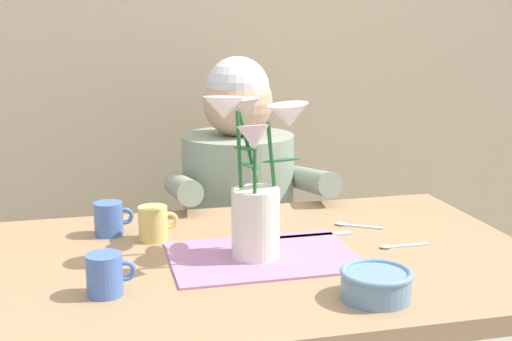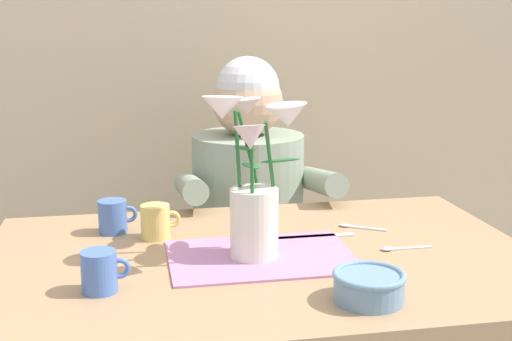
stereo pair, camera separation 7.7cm
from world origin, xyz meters
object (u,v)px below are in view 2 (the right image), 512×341
at_px(seated_person, 248,242).
at_px(flower_vase, 254,181).
at_px(coffee_cup, 156,222).
at_px(tea_cup, 100,271).
at_px(ceramic_mug, 113,216).
at_px(dinner_knife, 316,237).
at_px(ceramic_bowl, 369,285).

bearing_deg(seated_person, flower_vase, -101.67).
relative_size(flower_vase, coffee_cup, 3.80).
relative_size(tea_cup, ceramic_mug, 1.00).
distance_m(dinner_knife, coffee_cup, 0.38).
distance_m(tea_cup, ceramic_mug, 0.37).
bearing_deg(ceramic_bowl, ceramic_mug, 132.63).
height_order(ceramic_bowl, coffee_cup, coffee_cup).
xyz_separation_m(ceramic_bowl, coffee_cup, (-0.36, 0.44, 0.01)).
bearing_deg(ceramic_bowl, coffee_cup, 129.52).
distance_m(ceramic_bowl, dinner_knife, 0.37).
xyz_separation_m(dinner_knife, tea_cup, (-0.49, -0.23, 0.04)).
height_order(dinner_knife, tea_cup, tea_cup).
bearing_deg(tea_cup, ceramic_mug, 86.75).
xyz_separation_m(ceramic_bowl, ceramic_mug, (-0.46, 0.50, 0.01)).
xyz_separation_m(tea_cup, ceramic_mug, (0.02, 0.37, 0.00)).
bearing_deg(flower_vase, ceramic_mug, 141.47).
distance_m(flower_vase, tea_cup, 0.37).
xyz_separation_m(flower_vase, dinner_knife, (0.17, 0.11, -0.17)).
height_order(seated_person, ceramic_bowl, seated_person).
relative_size(seated_person, tea_cup, 12.20).
bearing_deg(dinner_knife, coffee_cup, 169.56).
distance_m(dinner_knife, ceramic_mug, 0.49).
bearing_deg(seated_person, ceramic_mug, -138.46).
height_order(flower_vase, tea_cup, flower_vase).
xyz_separation_m(seated_person, coffee_cup, (-0.30, -0.45, 0.22)).
height_order(tea_cup, ceramic_mug, same).
xyz_separation_m(seated_person, dinner_knife, (0.07, -0.52, 0.18)).
bearing_deg(dinner_knife, flower_vase, -147.28).
relative_size(ceramic_bowl, coffee_cup, 1.46).
xyz_separation_m(seated_person, ceramic_mug, (-0.40, -0.39, 0.22)).
bearing_deg(tea_cup, ceramic_bowl, -15.89).
xyz_separation_m(ceramic_bowl, tea_cup, (-0.48, 0.14, 0.01)).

